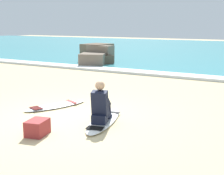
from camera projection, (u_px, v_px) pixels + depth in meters
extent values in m
plane|color=#CCB584|center=(65.00, 118.00, 7.52)|extent=(80.00, 80.00, 0.00)
cube|color=white|center=(168.00, 75.00, 13.62)|extent=(80.00, 0.90, 0.11)
ellipsoid|color=white|center=(104.00, 120.00, 7.27)|extent=(1.05, 2.17, 0.07)
cube|color=black|center=(110.00, 112.00, 7.82)|extent=(0.49, 0.22, 0.01)
cube|color=black|center=(95.00, 128.00, 6.63)|extent=(0.41, 0.33, 0.01)
cube|color=black|center=(99.00, 119.00, 6.91)|extent=(0.38, 0.34, 0.20)
cylinder|color=black|center=(97.00, 110.00, 7.07)|extent=(0.27, 0.43, 0.43)
cylinder|color=black|center=(99.00, 109.00, 7.28)|extent=(0.19, 0.28, 0.42)
cube|color=black|center=(99.00, 116.00, 7.39)|extent=(0.16, 0.24, 0.05)
cylinder|color=black|center=(106.00, 110.00, 7.03)|extent=(0.27, 0.43, 0.43)
cylinder|color=black|center=(108.00, 109.00, 7.23)|extent=(0.19, 0.28, 0.42)
cube|color=black|center=(109.00, 116.00, 7.34)|extent=(0.16, 0.24, 0.05)
cube|color=black|center=(100.00, 103.00, 6.87)|extent=(0.41, 0.38, 0.57)
sphere|color=tan|center=(100.00, 85.00, 6.82)|extent=(0.21, 0.21, 0.21)
cylinder|color=black|center=(95.00, 100.00, 7.04)|extent=(0.21, 0.40, 0.31)
cylinder|color=black|center=(107.00, 101.00, 6.98)|extent=(0.21, 0.40, 0.31)
ellipsoid|color=silver|center=(56.00, 106.00, 8.56)|extent=(1.14, 1.89, 0.07)
cube|color=red|center=(72.00, 101.00, 8.87)|extent=(0.48, 0.26, 0.01)
cube|color=#4A1311|center=(36.00, 108.00, 8.19)|extent=(0.43, 0.35, 0.01)
cube|color=brown|center=(103.00, 60.00, 17.21)|extent=(1.39, 1.27, 0.55)
cube|color=#756656|center=(93.00, 60.00, 16.75)|extent=(1.76, 1.86, 0.68)
cube|color=brown|center=(97.00, 53.00, 18.26)|extent=(1.56, 1.68, 1.08)
cube|color=#756656|center=(100.00, 55.00, 17.55)|extent=(1.44, 0.75, 1.03)
cube|color=maroon|center=(37.00, 128.00, 6.38)|extent=(0.46, 0.55, 0.32)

